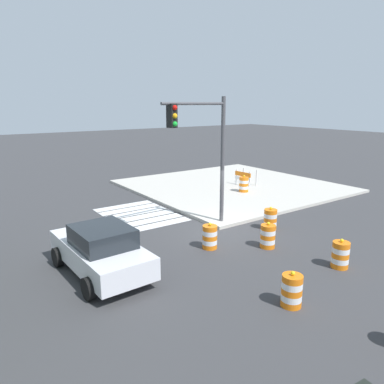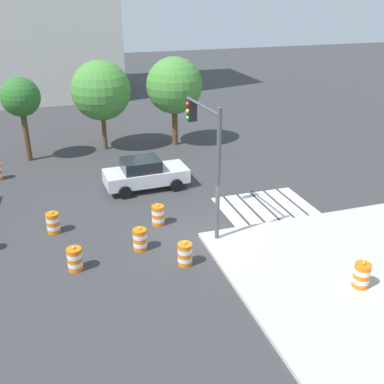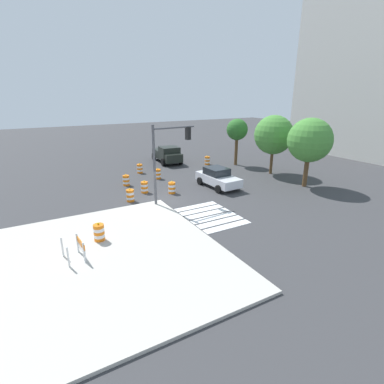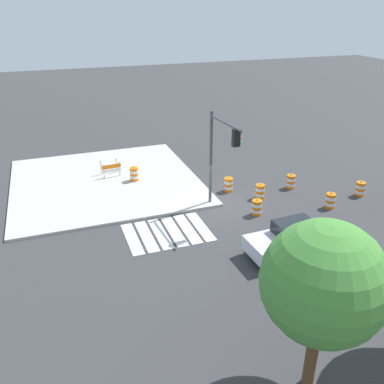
{
  "view_description": "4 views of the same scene",
  "coord_description": "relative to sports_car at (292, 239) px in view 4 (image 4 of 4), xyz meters",
  "views": [
    {
      "loc": [
        -11.53,
        9.6,
        5.36
      ],
      "look_at": [
        1.33,
        0.52,
        1.51
      ],
      "focal_mm": 34.02,
      "sensor_mm": 36.0,
      "label": 1
    },
    {
      "loc": [
        -5.5,
        -16.05,
        9.7
      ],
      "look_at": [
        0.08,
        1.13,
        1.57
      ],
      "focal_mm": 42.73,
      "sensor_mm": 36.0,
      "label": 2
    },
    {
      "loc": [
        18.71,
        -7.86,
        7.53
      ],
      "look_at": [
        1.61,
        1.76,
        0.94
      ],
      "focal_mm": 27.38,
      "sensor_mm": 36.0,
      "label": 3
    },
    {
      "loc": [
        9.11,
        19.76,
        11.01
      ],
      "look_at": [
        2.19,
        0.61,
        1.55
      ],
      "focal_mm": 38.33,
      "sensor_mm": 36.0,
      "label": 4
    }
  ],
  "objects": [
    {
      "name": "ground_plane",
      "position": [
        1.01,
        -5.74,
        -0.81
      ],
      "size": [
        120.0,
        120.0,
        0.0
      ],
      "primitive_type": "plane",
      "color": "#38383A"
    },
    {
      "name": "sidewalk_corner",
      "position": [
        7.01,
        -11.74,
        -0.74
      ],
      "size": [
        12.0,
        12.0,
        0.15
      ],
      "primitive_type": "cube",
      "color": "#BCB7AD",
      "rests_on": "ground"
    },
    {
      "name": "crosswalk_stripes",
      "position": [
        5.01,
        -3.94,
        -0.8
      ],
      "size": [
        4.35,
        3.2,
        0.02
      ],
      "color": "silver",
      "rests_on": "ground"
    },
    {
      "name": "sports_car",
      "position": [
        0.0,
        0.0,
        0.0
      ],
      "size": [
        4.37,
        2.27,
        1.63
      ],
      "color": "silver",
      "rests_on": "ground"
    },
    {
      "name": "traffic_barrel_near_corner",
      "position": [
        -0.17,
        -7.62,
        -0.36
      ],
      "size": [
        0.56,
        0.56,
        1.02
      ],
      "color": "orange",
      "rests_on": "ground"
    },
    {
      "name": "traffic_barrel_crosswalk_end",
      "position": [
        -0.35,
        -4.15,
        -0.36
      ],
      "size": [
        0.56,
        0.56,
        1.02
      ],
      "color": "orange",
      "rests_on": "ground"
    },
    {
      "name": "traffic_barrel_median_near",
      "position": [
        -1.56,
        -5.99,
        -0.36
      ],
      "size": [
        0.56,
        0.56,
        1.02
      ],
      "color": "orange",
      "rests_on": "ground"
    },
    {
      "name": "traffic_barrel_median_far",
      "position": [
        -4.82,
        -3.46,
        -0.36
      ],
      "size": [
        0.56,
        0.56,
        1.02
      ],
      "color": "orange",
      "rests_on": "ground"
    },
    {
      "name": "traffic_barrel_far_curb",
      "position": [
        -7.62,
        -4.21,
        -0.36
      ],
      "size": [
        0.56,
        0.56,
        1.02
      ],
      "color": "orange",
      "rests_on": "ground"
    },
    {
      "name": "traffic_barrel_opposite_curb",
      "position": [
        -4.18,
        -6.68,
        -0.36
      ],
      "size": [
        0.56,
        0.56,
        1.02
      ],
      "color": "orange",
      "rests_on": "ground"
    },
    {
      "name": "traffic_barrel_on_sidewalk",
      "position": [
        5.16,
        -11.04,
        -0.21
      ],
      "size": [
        0.56,
        0.56,
        1.02
      ],
      "color": "orange",
      "rests_on": "sidewalk_corner"
    },
    {
      "name": "construction_barricade",
      "position": [
        6.48,
        -12.32,
        -0.09
      ],
      "size": [
        1.31,
        0.9,
        1.0
      ],
      "color": "silver",
      "rests_on": "sidewalk_corner"
    },
    {
      "name": "traffic_light_pole",
      "position": [
        1.51,
        -5.2,
        3.1
      ],
      "size": [
        0.58,
        3.29,
        5.5
      ],
      "color": "#4C4C51",
      "rests_on": "sidewalk_corner"
    },
    {
      "name": "street_tree_streetside_mid",
      "position": [
        3.53,
        6.57,
        3.11
      ],
      "size": [
        3.6,
        3.6,
        5.75
      ],
      "color": "brown",
      "rests_on": "ground"
    }
  ]
}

